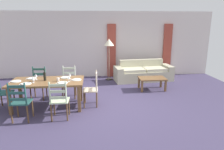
% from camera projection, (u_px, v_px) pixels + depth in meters
% --- Properties ---
extents(ground_plane, '(9.60, 9.60, 0.02)m').
position_uv_depth(ground_plane, '(104.00, 106.00, 5.59)').
color(ground_plane, '#3E3653').
extents(wall_far, '(9.60, 0.16, 2.70)m').
position_uv_depth(wall_far, '(99.00, 45.00, 8.43)').
color(wall_far, silver).
rests_on(wall_far, ground_plane).
extents(curtain_panel_left, '(0.35, 0.08, 2.20)m').
position_uv_depth(curtain_panel_left, '(112.00, 51.00, 8.41)').
color(curtain_panel_left, '#9D3E31').
rests_on(curtain_panel_left, ground_plane).
extents(curtain_panel_right, '(0.35, 0.08, 2.20)m').
position_uv_depth(curtain_panel_right, '(167.00, 50.00, 8.63)').
color(curtain_panel_right, '#9D3E31').
rests_on(curtain_panel_right, ground_plane).
extents(dining_table, '(1.90, 0.96, 0.75)m').
position_uv_depth(dining_table, '(47.00, 84.00, 5.33)').
color(dining_table, brown).
rests_on(dining_table, ground_plane).
extents(dining_chair_near_left, '(0.44, 0.42, 0.96)m').
position_uv_depth(dining_chair_near_left, '(20.00, 102.00, 4.60)').
color(dining_chair_near_left, '#24504B').
rests_on(dining_chair_near_left, ground_plane).
extents(dining_chair_near_right, '(0.43, 0.41, 0.96)m').
position_uv_depth(dining_chair_near_right, '(59.00, 100.00, 4.70)').
color(dining_chair_near_right, beige).
rests_on(dining_chair_near_right, ground_plane).
extents(dining_chair_far_left, '(0.45, 0.43, 0.96)m').
position_uv_depth(dining_chair_far_left, '(39.00, 83.00, 6.03)').
color(dining_chair_far_left, '#265649').
rests_on(dining_chair_far_left, ground_plane).
extents(dining_chair_far_right, '(0.42, 0.40, 0.96)m').
position_uv_depth(dining_chair_far_right, '(69.00, 82.00, 6.15)').
color(dining_chair_far_right, beige).
rests_on(dining_chair_far_right, ground_plane).
extents(dining_chair_head_west, '(0.41, 0.43, 0.96)m').
position_uv_depth(dining_chair_head_west, '(2.00, 92.00, 5.28)').
color(dining_chair_head_west, '#215250').
rests_on(dining_chair_head_west, ground_plane).
extents(dining_chair_head_east, '(0.41, 0.43, 0.96)m').
position_uv_depth(dining_chair_head_east, '(92.00, 89.00, 5.51)').
color(dining_chair_head_east, beige).
rests_on(dining_chair_head_east, ground_plane).
extents(dinner_plate_near_left, '(0.24, 0.24, 0.02)m').
position_uv_depth(dinner_plate_near_left, '(26.00, 84.00, 5.02)').
color(dinner_plate_near_left, white).
rests_on(dinner_plate_near_left, dining_table).
extents(fork_near_left, '(0.02, 0.17, 0.01)m').
position_uv_depth(fork_near_left, '(20.00, 84.00, 5.01)').
color(fork_near_left, silver).
rests_on(fork_near_left, dining_table).
extents(dinner_plate_near_right, '(0.24, 0.24, 0.02)m').
position_uv_depth(dinner_plate_near_right, '(63.00, 83.00, 5.10)').
color(dinner_plate_near_right, white).
rests_on(dinner_plate_near_right, dining_table).
extents(fork_near_right, '(0.02, 0.17, 0.01)m').
position_uv_depth(fork_near_right, '(57.00, 83.00, 5.09)').
color(fork_near_right, silver).
rests_on(fork_near_right, dining_table).
extents(dinner_plate_far_left, '(0.24, 0.24, 0.02)m').
position_uv_depth(dinner_plate_far_left, '(32.00, 78.00, 5.50)').
color(dinner_plate_far_left, white).
rests_on(dinner_plate_far_left, dining_table).
extents(fork_far_left, '(0.03, 0.17, 0.01)m').
position_uv_depth(fork_far_left, '(26.00, 79.00, 5.49)').
color(fork_far_left, silver).
rests_on(fork_far_left, dining_table).
extents(dinner_plate_far_right, '(0.24, 0.24, 0.02)m').
position_uv_depth(dinner_plate_far_right, '(65.00, 78.00, 5.58)').
color(dinner_plate_far_right, white).
rests_on(dinner_plate_far_right, dining_table).
extents(fork_far_right, '(0.02, 0.17, 0.01)m').
position_uv_depth(fork_far_right, '(60.00, 78.00, 5.57)').
color(fork_far_right, silver).
rests_on(fork_far_right, dining_table).
extents(dinner_plate_head_west, '(0.24, 0.24, 0.02)m').
position_uv_depth(dinner_plate_head_west, '(16.00, 81.00, 5.23)').
color(dinner_plate_head_west, white).
rests_on(dinner_plate_head_west, dining_table).
extents(fork_head_west, '(0.02, 0.17, 0.01)m').
position_uv_depth(fork_head_west, '(10.00, 82.00, 5.22)').
color(fork_head_west, silver).
rests_on(fork_head_west, dining_table).
extents(dinner_plate_head_east, '(0.24, 0.24, 0.02)m').
position_uv_depth(dinner_plate_head_east, '(77.00, 80.00, 5.37)').
color(dinner_plate_head_east, white).
rests_on(dinner_plate_head_east, dining_table).
extents(fork_head_east, '(0.02, 0.17, 0.01)m').
position_uv_depth(fork_head_east, '(71.00, 80.00, 5.36)').
color(fork_head_east, silver).
rests_on(fork_head_east, dining_table).
extents(wine_bottle, '(0.07, 0.07, 0.32)m').
position_uv_depth(wine_bottle, '(45.00, 76.00, 5.29)').
color(wine_bottle, black).
rests_on(wine_bottle, dining_table).
extents(wine_glass_near_left, '(0.06, 0.06, 0.16)m').
position_uv_depth(wine_glass_near_left, '(33.00, 79.00, 5.10)').
color(wine_glass_near_left, white).
rests_on(wine_glass_near_left, dining_table).
extents(wine_glass_near_right, '(0.06, 0.06, 0.16)m').
position_uv_depth(wine_glass_near_right, '(69.00, 78.00, 5.18)').
color(wine_glass_near_right, white).
rests_on(wine_glass_near_right, dining_table).
extents(wine_glass_far_left, '(0.06, 0.06, 0.16)m').
position_uv_depth(wine_glass_far_left, '(36.00, 76.00, 5.40)').
color(wine_glass_far_left, white).
rests_on(wine_glass_far_left, dining_table).
extents(wine_glass_far_right, '(0.06, 0.06, 0.16)m').
position_uv_depth(wine_glass_far_right, '(70.00, 75.00, 5.47)').
color(wine_glass_far_right, white).
rests_on(wine_glass_far_right, dining_table).
extents(coffee_cup_primary, '(0.07, 0.07, 0.09)m').
position_uv_depth(coffee_cup_primary, '(58.00, 79.00, 5.26)').
color(coffee_cup_primary, beige).
rests_on(coffee_cup_primary, dining_table).
extents(coffee_cup_secondary, '(0.07, 0.07, 0.09)m').
position_uv_depth(coffee_cup_secondary, '(34.00, 79.00, 5.26)').
color(coffee_cup_secondary, beige).
rests_on(coffee_cup_secondary, dining_table).
extents(couch, '(2.35, 1.02, 0.80)m').
position_uv_depth(couch, '(143.00, 73.00, 8.04)').
color(couch, '#BEB999').
rests_on(couch, ground_plane).
extents(coffee_table, '(0.90, 0.56, 0.42)m').
position_uv_depth(coffee_table, '(152.00, 80.00, 6.86)').
color(coffee_table, brown).
rests_on(coffee_table, ground_plane).
extents(standing_lamp, '(0.40, 0.40, 1.64)m').
position_uv_depth(standing_lamp, '(109.00, 45.00, 7.82)').
color(standing_lamp, '#332D28').
rests_on(standing_lamp, ground_plane).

